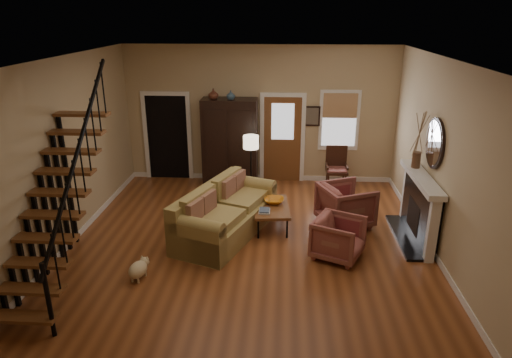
# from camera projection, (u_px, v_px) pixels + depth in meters

# --- Properties ---
(room) EXTENTS (7.00, 7.33, 3.30)m
(room) POSITION_uv_depth(u_px,v_px,m) (235.00, 140.00, 9.45)
(room) COLOR brown
(room) RESTS_ON ground
(staircase) EXTENTS (0.94, 2.80, 3.20)m
(staircase) POSITION_uv_depth(u_px,v_px,m) (53.00, 186.00, 6.70)
(staircase) COLOR brown
(staircase) RESTS_ON ground
(fireplace) EXTENTS (0.33, 1.95, 2.30)m
(fireplace) POSITION_uv_depth(u_px,v_px,m) (422.00, 202.00, 8.33)
(fireplace) COLOR black
(fireplace) RESTS_ON ground
(armoire) EXTENTS (1.30, 0.60, 2.10)m
(armoire) POSITION_uv_depth(u_px,v_px,m) (230.00, 143.00, 10.93)
(armoire) COLOR black
(armoire) RESTS_ON ground
(vase_a) EXTENTS (0.24, 0.24, 0.25)m
(vase_a) POSITION_uv_depth(u_px,v_px,m) (213.00, 94.00, 10.45)
(vase_a) COLOR #4C2619
(vase_a) RESTS_ON armoire
(vase_b) EXTENTS (0.20, 0.20, 0.21)m
(vase_b) POSITION_uv_depth(u_px,v_px,m) (231.00, 95.00, 10.43)
(vase_b) COLOR #334C60
(vase_b) RESTS_ON armoire
(sofa) EXTENTS (1.86, 2.66, 0.91)m
(sofa) POSITION_uv_depth(u_px,v_px,m) (226.00, 212.00, 8.59)
(sofa) COLOR #A28A49
(sofa) RESTS_ON ground
(coffee_table) EXTENTS (0.77, 1.21, 0.44)m
(coffee_table) POSITION_uv_depth(u_px,v_px,m) (271.00, 216.00, 8.97)
(coffee_table) COLOR brown
(coffee_table) RESTS_ON ground
(bowl) EXTENTS (0.39, 0.39, 0.10)m
(bowl) POSITION_uv_depth(u_px,v_px,m) (274.00, 201.00, 9.02)
(bowl) COLOR orange
(bowl) RESTS_ON coffee_table
(books) EXTENTS (0.21, 0.29, 0.05)m
(books) POSITION_uv_depth(u_px,v_px,m) (264.00, 211.00, 8.61)
(books) COLOR beige
(books) RESTS_ON coffee_table
(armchair_left) EXTENTS (1.05, 1.04, 0.73)m
(armchair_left) POSITION_uv_depth(u_px,v_px,m) (338.00, 238.00, 7.80)
(armchair_left) COLOR maroon
(armchair_left) RESTS_ON ground
(armchair_right) EXTENTS (1.22, 1.21, 0.86)m
(armchair_right) POSITION_uv_depth(u_px,v_px,m) (346.00, 205.00, 8.96)
(armchair_right) COLOR maroon
(armchair_right) RESTS_ON ground
(floor_lamp) EXTENTS (0.45, 0.45, 1.48)m
(floor_lamp) POSITION_uv_depth(u_px,v_px,m) (251.00, 168.00, 10.09)
(floor_lamp) COLOR black
(floor_lamp) RESTS_ON ground
(side_chair) EXTENTS (0.54, 0.54, 1.02)m
(side_chair) POSITION_uv_depth(u_px,v_px,m) (337.00, 169.00, 10.77)
(side_chair) COLOR #361C11
(side_chair) RESTS_ON ground
(dog) EXTENTS (0.35, 0.48, 0.31)m
(dog) POSITION_uv_depth(u_px,v_px,m) (138.00, 271.00, 7.21)
(dog) COLOR beige
(dog) RESTS_ON ground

